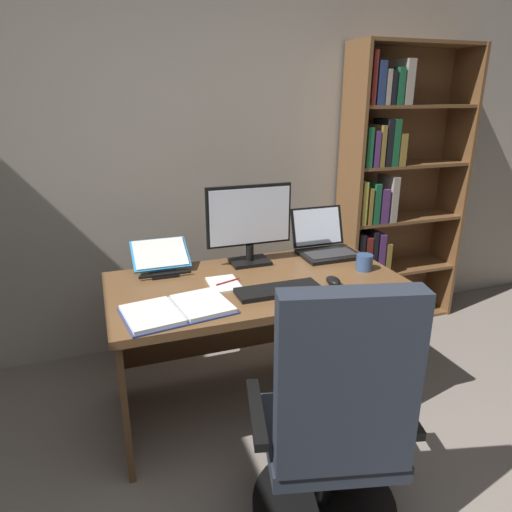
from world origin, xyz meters
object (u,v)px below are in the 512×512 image
at_px(computer_mouse, 333,281).
at_px(notepad, 224,284).
at_px(office_chair, 334,435).
at_px(coffee_mug, 364,262).
at_px(monitor, 249,224).
at_px(pen, 228,282).
at_px(keyboard, 279,290).
at_px(desk, 252,311).
at_px(laptop, 325,245).
at_px(open_binder, 178,310).
at_px(bookshelf, 388,194).
at_px(reading_stand_with_book, 161,257).

distance_m(computer_mouse, notepad, 0.56).
bearing_deg(office_chair, notepad, 114.96).
xyz_separation_m(computer_mouse, coffee_mug, (0.26, 0.13, 0.02)).
distance_m(monitor, pen, 0.40).
relative_size(keyboard, computer_mouse, 4.04).
bearing_deg(computer_mouse, coffee_mug, 26.46).
xyz_separation_m(desk, notepad, (-0.17, -0.06, 0.21)).
relative_size(laptop, coffee_mug, 3.75).
xyz_separation_m(desk, keyboard, (0.05, -0.25, 0.22)).
height_order(desk, office_chair, office_chair).
height_order(office_chair, keyboard, office_chair).
distance_m(office_chair, computer_mouse, 0.84).
xyz_separation_m(computer_mouse, open_binder, (-0.80, -0.05, -0.01)).
relative_size(bookshelf, monitor, 4.03).
height_order(laptop, open_binder, laptop).
relative_size(office_chair, computer_mouse, 10.48).
relative_size(bookshelf, open_binder, 3.88).
distance_m(monitor, reading_stand_with_book, 0.52).
distance_m(monitor, notepad, 0.41).
bearing_deg(pen, bookshelf, 25.54).
xyz_separation_m(bookshelf, reading_stand_with_book, (-1.68, -0.34, -0.17)).
xyz_separation_m(keyboard, coffee_mug, (0.56, 0.13, 0.03)).
distance_m(desk, open_binder, 0.58).
xyz_separation_m(keyboard, open_binder, (-0.50, -0.05, -0.00)).
bearing_deg(office_chair, monitor, 101.21).
bearing_deg(desk, keyboard, -77.87).
xyz_separation_m(bookshelf, open_binder, (-1.70, -0.90, -0.23)).
distance_m(office_chair, laptop, 1.31).
xyz_separation_m(notepad, coffee_mug, (0.79, -0.05, 0.04)).
height_order(keyboard, coffee_mug, coffee_mug).
bearing_deg(reading_stand_with_book, open_binder, -91.16).
relative_size(reading_stand_with_book, notepad, 1.46).
bearing_deg(notepad, desk, 20.30).
relative_size(bookshelf, reading_stand_with_book, 6.48).
bearing_deg(bookshelf, coffee_mug, -131.21).
bearing_deg(notepad, laptop, 20.92).
height_order(monitor, computer_mouse, monitor).
distance_m(computer_mouse, open_binder, 0.81).
bearing_deg(keyboard, open_binder, -174.34).
distance_m(office_chair, keyboard, 0.76).
distance_m(laptop, reading_stand_with_book, 0.98).
xyz_separation_m(reading_stand_with_book, open_binder, (-0.01, -0.56, -0.06)).
relative_size(monitor, laptop, 1.44).
relative_size(office_chair, open_binder, 2.13).
relative_size(monitor, open_binder, 0.96).
height_order(office_chair, computer_mouse, office_chair).
height_order(bookshelf, open_binder, bookshelf).
distance_m(laptop, pen, 0.75).
xyz_separation_m(laptop, reading_stand_with_book, (-0.98, 0.05, 0.02)).
height_order(laptop, pen, laptop).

